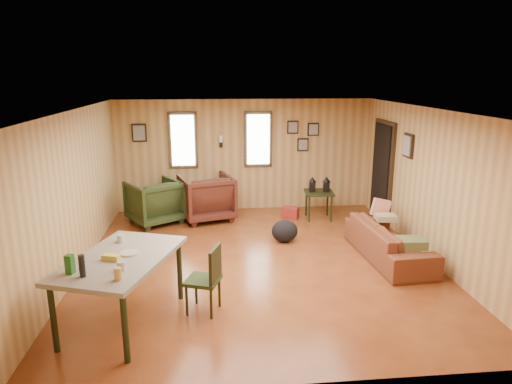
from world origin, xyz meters
TOP-DOWN VIEW (x-y plane):
  - room at (0.17, 0.27)m, footprint 5.54×6.04m
  - sofa at (2.11, -0.07)m, footprint 0.70×2.02m
  - recliner_brown at (-0.83, 2.29)m, footprint 1.22×1.18m
  - recliner_green at (-1.86, 2.17)m, footprint 1.26×1.24m
  - end_table at (-1.40, 2.81)m, footprint 0.60×0.55m
  - side_table at (1.47, 2.11)m, footprint 0.60×0.60m
  - cooler at (0.90, 2.22)m, footprint 0.39×0.34m
  - backpack at (0.56, 0.84)m, footprint 0.56×0.49m
  - sofa_pillows at (2.26, 0.05)m, footprint 0.50×1.77m
  - dining_table at (-1.80, -1.67)m, footprint 1.48×1.89m
  - dining_chair at (-0.79, -1.51)m, footprint 0.50×0.50m

SIDE VIEW (x-z plane):
  - cooler at x=0.90m, z-range 0.00..0.23m
  - backpack at x=0.56m, z-range 0.00..0.40m
  - sofa at x=2.11m, z-range 0.00..0.78m
  - end_table at x=-1.40m, z-range 0.04..0.77m
  - recliner_green at x=-1.86m, z-range 0.00..0.96m
  - dining_chair at x=-0.79m, z-range 0.05..0.92m
  - sofa_pillows at x=2.26m, z-range 0.32..0.69m
  - recliner_brown at x=-0.83m, z-range 0.00..1.02m
  - side_table at x=1.47m, z-range 0.16..1.05m
  - dining_table at x=-1.80m, z-range 0.23..1.32m
  - room at x=0.17m, z-range -0.02..2.43m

